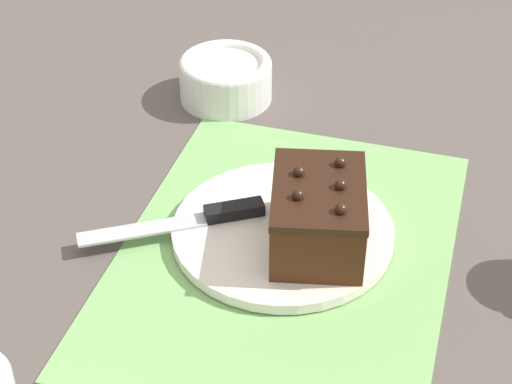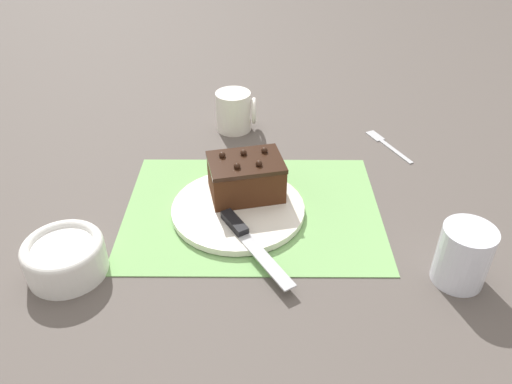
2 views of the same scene
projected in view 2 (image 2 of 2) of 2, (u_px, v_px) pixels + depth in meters
name	position (u px, v px, depth m)	size (l,w,h in m)	color
ground_plane	(253.00, 210.00, 0.91)	(3.00, 3.00, 0.00)	#544C47
placemat_woven	(253.00, 209.00, 0.91)	(0.46, 0.34, 0.00)	#7AB266
cake_plate	(238.00, 209.00, 0.90)	(0.24, 0.24, 0.01)	white
chocolate_cake	(246.00, 177.00, 0.90)	(0.15, 0.12, 0.08)	#472614
serving_knife	(245.00, 235.00, 0.82)	(0.12, 0.18, 0.01)	black
drinking_glass	(463.00, 255.00, 0.74)	(0.08, 0.08, 0.10)	white
small_bowl	(65.00, 256.00, 0.76)	(0.12, 0.12, 0.06)	white
coffee_mug	(235.00, 111.00, 1.13)	(0.09, 0.08, 0.09)	silver
dessert_fork	(386.00, 143.00, 1.10)	(0.08, 0.14, 0.01)	#B7BABF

